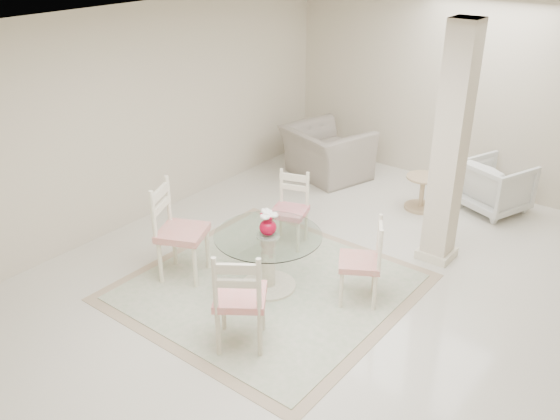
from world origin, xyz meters
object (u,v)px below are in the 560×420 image
Objects in this scene: dining_chair_east at (366,256)px; side_table at (422,194)px; dining_table at (268,261)px; dining_chair_south at (239,293)px; armchair_white at (496,186)px; dining_chair_west at (175,224)px; dining_chair_north at (291,204)px; recliner_taupe at (326,153)px; red_vase at (268,223)px; column at (450,148)px.

dining_chair_east is 2.15× the size of side_table.
dining_table reaches higher than side_table.
dining_chair_south is 4.36m from armchair_white.
dining_chair_west is 4.34m from armchair_white.
dining_table is at bearing 91.15° from armchair_white.
dining_chair_north is 0.85× the size of recliner_taupe.
recliner_taupe is 1.67m from side_table.
red_vase is 3.59m from armchair_white.
dining_chair_north is (-1.54, -0.78, -0.82)m from column.
red_vase is 0.27× the size of dining_chair_north.
column reaches higher than dining_table.
side_table is at bearing 124.08° from column.
dining_chair_south is 1.48× the size of armchair_white.
side_table is (1.66, -0.15, -0.16)m from recliner_taupe.
column is at bearing 56.45° from dining_table.
dining_table is 0.45m from red_vase.
dining_chair_south is (0.43, -0.93, 0.27)m from dining_table.
column is 1.72m from side_table.
column is 1.92m from armchair_white.
dining_chair_south is at bearing -51.17° from dining_chair_east.
dining_chair_north is at bearing 113.58° from red_vase.
column is 9.90× the size of red_vase.
armchair_white is at bearing 35.50° from side_table.
recliner_taupe reaches higher than armchair_white.
column reaches higher than dining_chair_east.
armchair_white is at bearing -54.51° from dining_chair_west.
column is 2.30m from dining_table.
dining_chair_west is (-0.53, -1.35, 0.11)m from dining_chair_north.
column is at bearing -69.23° from dining_chair_west.
column is 1.55m from dining_chair_east.
dining_chair_west reaches higher than side_table.
armchair_white is (0.77, 4.28, -0.25)m from dining_chair_south.
red_vase is 0.24× the size of dining_chair_south.
dining_chair_north is 0.83× the size of dining_chair_west.
column is at bearing 56.47° from red_vase.
recliner_taupe reaches higher than side_table.
recliner_taupe is (-0.31, 3.35, -0.25)m from dining_chair_west.
red_vase is at bearing -18.43° from dining_table.
side_table is at bearing 81.70° from red_vase.
column is at bearing 139.85° from dining_chair_east.
red_vase is at bearing -98.30° from side_table.
armchair_white is at bearing 37.84° from dining_chair_north.
dining_chair_north is at bearing 130.20° from recliner_taupe.
armchair_white is at bearing -135.91° from dining_chair_south.
red_vase is 2.88m from side_table.
dining_chair_north is (-1.33, 0.51, -0.01)m from dining_chair_east.
recliner_taupe is at bearing 174.98° from side_table.
dining_chair_east reaches higher than armchair_white.
armchair_white reaches higher than dining_table.
dining_chair_west is 1.03× the size of recliner_taupe.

